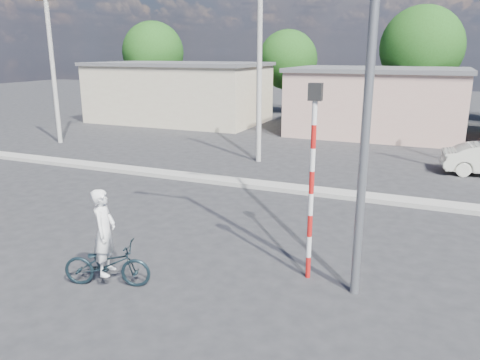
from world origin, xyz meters
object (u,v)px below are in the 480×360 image
at_px(bicycle, 107,264).
at_px(traffic_pole, 312,167).
at_px(cyclist, 106,245).
at_px(streetlight, 362,52).

xyz_separation_m(bicycle, traffic_pole, (3.95, 2.08, 2.09)).
bearing_deg(traffic_pole, cyclist, -152.22).
bearing_deg(streetlight, bicycle, -159.98).
bearing_deg(bicycle, cyclist, -0.00).
bearing_deg(bicycle, streetlight, -88.34).
xyz_separation_m(bicycle, cyclist, (0.00, 0.00, 0.45)).
xyz_separation_m(traffic_pole, streetlight, (0.94, -0.30, 2.37)).
xyz_separation_m(cyclist, streetlight, (4.89, 1.78, 4.01)).
distance_m(bicycle, traffic_pole, 4.93).
relative_size(traffic_pole, streetlight, 0.48).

